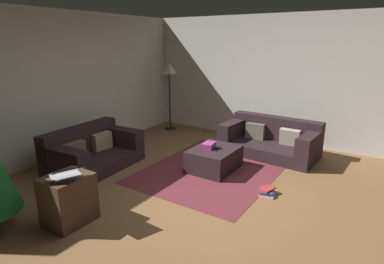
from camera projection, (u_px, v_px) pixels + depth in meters
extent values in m
plane|color=brown|center=(207.00, 200.00, 4.26)|extent=(6.40, 6.40, 0.00)
cube|color=silver|center=(54.00, 86.00, 5.53)|extent=(6.40, 0.12, 2.60)
cube|color=silver|center=(286.00, 80.00, 6.42)|extent=(0.12, 6.40, 2.60)
cube|color=#2D1E23|center=(96.00, 162.00, 5.31)|extent=(1.58, 1.00, 0.22)
cube|color=#2D1E23|center=(80.00, 140.00, 5.37)|extent=(1.54, 0.35, 0.47)
cube|color=#2D1E23|center=(121.00, 137.00, 5.77)|extent=(0.30, 0.91, 0.32)
cube|color=#2D1E23|center=(63.00, 159.00, 4.69)|extent=(0.30, 0.91, 0.32)
cube|color=tan|center=(102.00, 141.00, 5.55)|extent=(0.36, 0.13, 0.30)
cube|color=brown|center=(75.00, 151.00, 5.04)|extent=(0.37, 0.17, 0.31)
cube|color=#2D1E23|center=(268.00, 149.00, 5.92)|extent=(1.01, 1.78, 0.22)
cube|color=#2D1E23|center=(276.00, 128.00, 6.08)|extent=(0.35, 1.74, 0.45)
cube|color=#2D1E23|center=(310.00, 143.00, 5.42)|extent=(0.92, 0.30, 0.32)
cube|color=#2D1E23|center=(234.00, 129.00, 6.27)|extent=(0.92, 0.30, 0.32)
cube|color=#BCB299|center=(290.00, 137.00, 5.75)|extent=(0.16, 0.36, 0.31)
cube|color=#716B5B|center=(255.00, 131.00, 6.15)|extent=(0.15, 0.37, 0.30)
cube|color=#2D1E23|center=(214.00, 159.00, 5.23)|extent=(0.84, 0.67, 0.37)
cube|color=#B23F8C|center=(209.00, 146.00, 5.18)|extent=(0.26, 0.20, 0.10)
cube|color=black|center=(217.00, 148.00, 5.16)|extent=(0.12, 0.16, 0.02)
sphere|color=yellow|center=(11.00, 191.00, 3.55)|extent=(0.05, 0.05, 0.05)
sphere|color=orange|center=(6.00, 179.00, 3.54)|extent=(0.07, 0.07, 0.07)
cube|color=#4C3323|center=(68.00, 199.00, 3.67)|extent=(0.52, 0.44, 0.59)
cube|color=silver|center=(66.00, 175.00, 3.59)|extent=(0.38, 0.34, 0.02)
cube|color=black|center=(69.00, 170.00, 3.42)|extent=(0.37, 0.32, 0.12)
cube|color=beige|center=(268.00, 194.00, 4.39)|extent=(0.25, 0.22, 0.03)
cube|color=#2D5193|center=(267.00, 191.00, 4.40)|extent=(0.27, 0.22, 0.04)
cube|color=#B7332D|center=(267.00, 189.00, 4.39)|extent=(0.26, 0.20, 0.03)
cylinder|color=black|center=(170.00, 128.00, 7.70)|extent=(0.28, 0.28, 0.02)
cylinder|color=black|center=(170.00, 102.00, 7.51)|extent=(0.04, 0.04, 1.34)
cone|color=beige|center=(169.00, 68.00, 7.29)|extent=(0.36, 0.36, 0.24)
cube|color=maroon|center=(214.00, 169.00, 5.28)|extent=(2.60, 2.00, 0.01)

